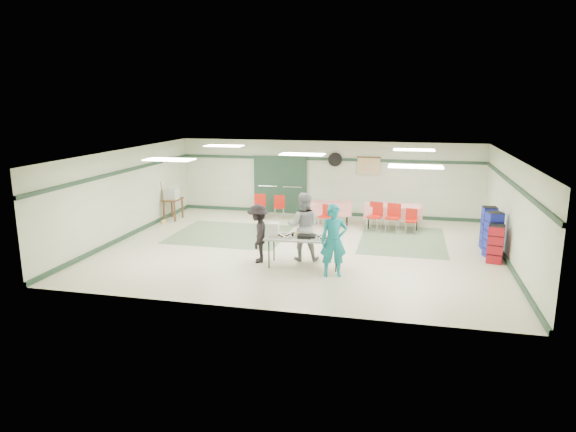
% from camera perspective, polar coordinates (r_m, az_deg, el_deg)
% --- Properties ---
extents(floor, '(11.00, 11.00, 0.00)m').
position_cam_1_polar(floor, '(14.71, 1.55, -3.57)').
color(floor, beige).
rests_on(floor, ground).
extents(ceiling, '(11.00, 11.00, 0.00)m').
position_cam_1_polar(ceiling, '(14.18, 1.61, 6.95)').
color(ceiling, white).
rests_on(ceiling, wall_back).
extents(wall_back, '(11.00, 0.00, 11.00)m').
position_cam_1_polar(wall_back, '(18.75, 4.32, 4.20)').
color(wall_back, beige).
rests_on(wall_back, floor).
extents(wall_front, '(11.00, 0.00, 11.00)m').
position_cam_1_polar(wall_front, '(10.13, -3.50, -3.25)').
color(wall_front, beige).
rests_on(wall_front, floor).
extents(wall_left, '(0.00, 9.00, 9.00)m').
position_cam_1_polar(wall_left, '(16.37, -17.67, 2.36)').
color(wall_left, beige).
rests_on(wall_left, floor).
extents(wall_right, '(0.00, 9.00, 9.00)m').
position_cam_1_polar(wall_right, '(14.37, 23.61, 0.50)').
color(wall_right, beige).
rests_on(wall_right, floor).
extents(trim_back, '(11.00, 0.06, 0.10)m').
position_cam_1_polar(trim_back, '(18.63, 4.35, 6.31)').
color(trim_back, '#203B2A').
rests_on(trim_back, wall_back).
extents(baseboard_back, '(11.00, 0.06, 0.12)m').
position_cam_1_polar(baseboard_back, '(18.96, 4.25, 0.33)').
color(baseboard_back, '#203B2A').
rests_on(baseboard_back, floor).
extents(trim_left, '(0.06, 9.00, 0.10)m').
position_cam_1_polar(trim_left, '(16.24, -17.74, 4.79)').
color(trim_left, '#203B2A').
rests_on(trim_left, wall_back).
extents(baseboard_left, '(0.06, 9.00, 0.12)m').
position_cam_1_polar(baseboard_left, '(16.62, -17.28, -2.02)').
color(baseboard_left, '#203B2A').
rests_on(baseboard_left, floor).
extents(trim_right, '(0.06, 9.00, 0.10)m').
position_cam_1_polar(trim_right, '(14.24, 23.75, 3.25)').
color(trim_right, '#203B2A').
rests_on(trim_right, wall_back).
extents(baseboard_right, '(0.06, 9.00, 0.12)m').
position_cam_1_polar(baseboard_right, '(14.67, 23.05, -4.43)').
color(baseboard_right, '#203B2A').
rests_on(baseboard_right, floor).
extents(green_patch_a, '(3.50, 3.00, 0.01)m').
position_cam_1_polar(green_patch_a, '(16.28, -6.40, -2.02)').
color(green_patch_a, '#61805D').
rests_on(green_patch_a, floor).
extents(green_patch_b, '(2.50, 3.50, 0.01)m').
position_cam_1_polar(green_patch_b, '(15.88, 12.61, -2.63)').
color(green_patch_b, '#61805D').
rests_on(green_patch_b, floor).
extents(double_door_left, '(0.90, 0.06, 2.10)m').
position_cam_1_polar(double_door_left, '(19.19, -2.23, 3.52)').
color(double_door_left, '#979A97').
rests_on(double_door_left, floor).
extents(double_door_right, '(0.90, 0.06, 2.10)m').
position_cam_1_polar(double_door_right, '(18.97, 0.54, 3.42)').
color(double_door_right, '#979A97').
rests_on(double_door_right, floor).
extents(door_frame, '(2.00, 0.03, 2.15)m').
position_cam_1_polar(door_frame, '(19.05, -0.88, 3.46)').
color(door_frame, '#203B2A').
rests_on(door_frame, floor).
extents(wall_fan, '(0.50, 0.10, 0.50)m').
position_cam_1_polar(wall_fan, '(18.56, 5.25, 6.27)').
color(wall_fan, black).
rests_on(wall_fan, wall_back).
extents(scroll_banner, '(0.80, 0.02, 0.60)m').
position_cam_1_polar(scroll_banner, '(18.46, 8.95, 5.51)').
color(scroll_banner, tan).
rests_on(scroll_banner, wall_back).
extents(serving_table, '(1.99, 0.89, 0.76)m').
position_cam_1_polar(serving_table, '(12.96, 1.80, -2.54)').
color(serving_table, '#AEAEA9').
rests_on(serving_table, floor).
extents(sheet_tray_right, '(0.58, 0.45, 0.02)m').
position_cam_1_polar(sheet_tray_right, '(12.82, 3.97, -2.49)').
color(sheet_tray_right, silver).
rests_on(sheet_tray_right, serving_table).
extents(sheet_tray_mid, '(0.60, 0.47, 0.02)m').
position_cam_1_polar(sheet_tray_mid, '(13.02, 1.49, -2.22)').
color(sheet_tray_mid, silver).
rests_on(sheet_tray_mid, serving_table).
extents(sheet_tray_left, '(0.59, 0.46, 0.02)m').
position_cam_1_polar(sheet_tray_left, '(12.98, -0.67, -2.26)').
color(sheet_tray_left, silver).
rests_on(sheet_tray_left, serving_table).
extents(baking_pan, '(0.46, 0.30, 0.08)m').
position_cam_1_polar(baking_pan, '(12.87, 2.10, -2.28)').
color(baking_pan, black).
rests_on(baking_pan, serving_table).
extents(foam_box_stack, '(0.25, 0.23, 0.33)m').
position_cam_1_polar(foam_box_stack, '(13.07, -1.56, -1.46)').
color(foam_box_stack, white).
rests_on(foam_box_stack, serving_table).
extents(volunteer_teal, '(0.72, 0.57, 1.76)m').
position_cam_1_polar(volunteer_teal, '(12.23, 5.10, -2.75)').
color(volunteer_teal, '#137886').
rests_on(volunteer_teal, floor).
extents(volunteer_grey, '(0.95, 0.78, 1.80)m').
position_cam_1_polar(volunteer_grey, '(13.46, 1.70, -1.16)').
color(volunteer_grey, '#99989E').
rests_on(volunteer_grey, floor).
extents(volunteer_dark, '(0.78, 1.09, 1.53)m').
position_cam_1_polar(volunteer_dark, '(13.30, -3.32, -1.95)').
color(volunteer_dark, black).
rests_on(volunteer_dark, floor).
extents(dining_table_a, '(1.90, 0.92, 0.77)m').
position_cam_1_polar(dining_table_a, '(17.25, 11.55, 0.58)').
color(dining_table_a, red).
rests_on(dining_table_a, floor).
extents(dining_table_b, '(1.76, 0.98, 0.77)m').
position_cam_1_polar(dining_table_b, '(17.43, 4.31, 0.93)').
color(dining_table_b, red).
rests_on(dining_table_b, floor).
extents(chair_a, '(0.49, 0.49, 0.91)m').
position_cam_1_polar(chair_a, '(16.70, 11.62, 0.14)').
color(chair_a, '#B0240E').
rests_on(chair_a, floor).
extents(chair_b, '(0.54, 0.54, 0.93)m').
position_cam_1_polar(chair_b, '(16.72, 9.66, 0.28)').
color(chair_b, '#B0240E').
rests_on(chair_b, floor).
extents(chair_c, '(0.38, 0.38, 0.78)m').
position_cam_1_polar(chair_c, '(16.70, 13.52, -0.26)').
color(chair_c, '#B0240E').
rests_on(chair_c, floor).
extents(chair_d, '(0.48, 0.48, 0.78)m').
position_cam_1_polar(chair_d, '(16.88, 4.24, 0.21)').
color(chair_d, '#B0240E').
rests_on(chair_d, floor).
extents(chair_loose_a, '(0.45, 0.45, 0.82)m').
position_cam_1_polar(chair_loose_a, '(18.25, -0.97, 1.29)').
color(chair_loose_a, '#B0240E').
rests_on(chair_loose_a, floor).
extents(chair_loose_b, '(0.47, 0.47, 0.88)m').
position_cam_1_polar(chair_loose_b, '(18.23, -3.14, 1.37)').
color(chair_loose_b, '#B0240E').
rests_on(chair_loose_b, floor).
extents(crate_stack_blue_a, '(0.40, 0.40, 1.21)m').
position_cam_1_polar(crate_stack_blue_a, '(15.56, 21.38, -1.24)').
color(crate_stack_blue_a, navy).
rests_on(crate_stack_blue_a, floor).
extents(crate_stack_red, '(0.46, 0.46, 1.00)m').
position_cam_1_polar(crate_stack_red, '(14.32, 22.06, -2.91)').
color(crate_stack_red, maroon).
rests_on(crate_stack_red, floor).
extents(crate_stack_blue_b, '(0.46, 0.46, 1.24)m').
position_cam_1_polar(crate_stack_blue_b, '(14.76, 21.82, -1.95)').
color(crate_stack_blue_b, navy).
rests_on(crate_stack_blue_b, floor).
extents(printer_table, '(0.51, 0.78, 0.74)m').
position_cam_1_polar(printer_table, '(18.50, -12.68, 1.51)').
color(printer_table, brown).
rests_on(printer_table, floor).
extents(office_printer, '(0.44, 0.39, 0.35)m').
position_cam_1_polar(office_printer, '(18.37, -12.83, 2.37)').
color(office_printer, '#AFAFAA').
rests_on(office_printer, printer_table).
extents(broom, '(0.08, 0.23, 1.41)m').
position_cam_1_polar(broom, '(18.00, -13.71, 1.52)').
color(broom, brown).
rests_on(broom, floor).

